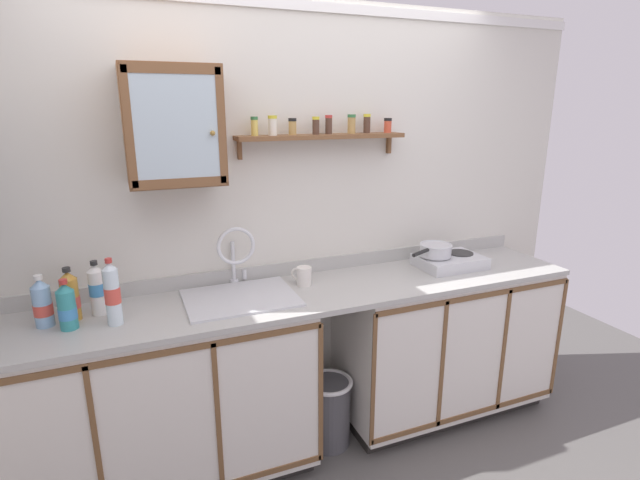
# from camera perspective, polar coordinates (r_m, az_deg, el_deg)

# --- Properties ---
(back_wall) EXTENTS (3.84, 0.07, 2.48)m
(back_wall) POSITION_cam_1_polar(r_m,az_deg,el_deg) (2.82, -3.94, 1.50)
(back_wall) COLOR silver
(back_wall) RESTS_ON ground
(lower_cabinet_run) EXTENTS (1.59, 0.57, 0.94)m
(lower_cabinet_run) POSITION_cam_1_polar(r_m,az_deg,el_deg) (2.72, -18.74, -17.83)
(lower_cabinet_run) COLOR black
(lower_cabinet_run) RESTS_ON ground
(lower_cabinet_run_right) EXTENTS (1.35, 0.57, 0.94)m
(lower_cabinet_run_right) POSITION_cam_1_polar(r_m,az_deg,el_deg) (3.25, 14.32, -11.57)
(lower_cabinet_run_right) COLOR black
(lower_cabinet_run_right) RESTS_ON ground
(countertop) EXTENTS (3.20, 0.59, 0.03)m
(countertop) POSITION_cam_1_polar(r_m,az_deg,el_deg) (2.63, -1.69, -6.26)
(countertop) COLOR #B2B2AD
(countertop) RESTS_ON lower_cabinet_run
(backsplash) EXTENTS (3.20, 0.02, 0.08)m
(backsplash) POSITION_cam_1_polar(r_m,az_deg,el_deg) (2.85, -3.63, -3.34)
(backsplash) COLOR #B2B2AD
(backsplash) RESTS_ON countertop
(sink) EXTENTS (0.56, 0.48, 0.46)m
(sink) POSITION_cam_1_polar(r_m,az_deg,el_deg) (2.58, -9.37, -6.76)
(sink) COLOR silver
(sink) RESTS_ON countertop
(hot_plate_stove) EXTENTS (0.39, 0.29, 0.08)m
(hot_plate_stove) POSITION_cam_1_polar(r_m,az_deg,el_deg) (3.09, 15.00, -2.42)
(hot_plate_stove) COLOR silver
(hot_plate_stove) RESTS_ON countertop
(saucepan) EXTENTS (0.33, 0.21, 0.08)m
(saucepan) POSITION_cam_1_polar(r_m,az_deg,el_deg) (3.03, 13.41, -1.11)
(saucepan) COLOR silver
(saucepan) RESTS_ON hot_plate_stove
(bottle_water_clear_0) EXTENTS (0.07, 0.07, 0.31)m
(bottle_water_clear_0) POSITION_cam_1_polar(r_m,az_deg,el_deg) (2.38, -23.22, -5.85)
(bottle_water_clear_0) COLOR silver
(bottle_water_clear_0) RESTS_ON countertop
(bottle_juice_amber_1) EXTENTS (0.08, 0.08, 0.25)m
(bottle_juice_amber_1) POSITION_cam_1_polar(r_m,az_deg,el_deg) (2.52, -27.30, -5.97)
(bottle_juice_amber_1) COLOR gold
(bottle_juice_amber_1) RESTS_ON countertop
(bottle_water_blue_2) EXTENTS (0.08, 0.08, 0.24)m
(bottle_water_blue_2) POSITION_cam_1_polar(r_m,az_deg,el_deg) (2.52, -29.84, -6.54)
(bottle_water_blue_2) COLOR #8CB7E0
(bottle_water_blue_2) RESTS_ON countertop
(bottle_detergent_teal_3) EXTENTS (0.08, 0.08, 0.23)m
(bottle_detergent_teal_3) POSITION_cam_1_polar(r_m,az_deg,el_deg) (2.44, -27.61, -7.05)
(bottle_detergent_teal_3) COLOR teal
(bottle_detergent_teal_3) RESTS_ON countertop
(bottle_opaque_white_4) EXTENTS (0.07, 0.07, 0.27)m
(bottle_opaque_white_4) POSITION_cam_1_polar(r_m,az_deg,el_deg) (2.53, -24.73, -5.30)
(bottle_opaque_white_4) COLOR white
(bottle_opaque_white_4) RESTS_ON countertop
(mug) EXTENTS (0.10, 0.11, 0.10)m
(mug) POSITION_cam_1_polar(r_m,az_deg,el_deg) (2.69, -1.95, -4.25)
(mug) COLOR white
(mug) RESTS_ON countertop
(wall_cabinet) EXTENTS (0.44, 0.31, 0.55)m
(wall_cabinet) POSITION_cam_1_polar(r_m,az_deg,el_deg) (2.44, -16.89, 12.69)
(wall_cabinet) COLOR brown
(spice_shelf) EXTENTS (0.96, 0.14, 0.23)m
(spice_shelf) POSITION_cam_1_polar(r_m,az_deg,el_deg) (2.71, 0.29, 12.40)
(spice_shelf) COLOR brown
(trash_bin) EXTENTS (0.28, 0.28, 0.42)m
(trash_bin) POSITION_cam_1_polar(r_m,az_deg,el_deg) (2.99, 1.05, -19.42)
(trash_bin) COLOR #4C4C51
(trash_bin) RESTS_ON ground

